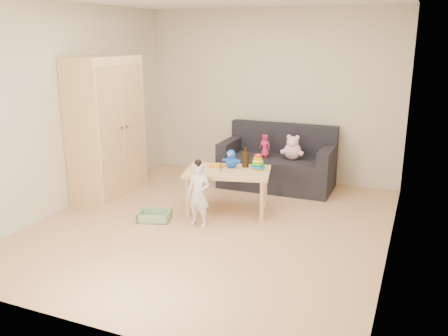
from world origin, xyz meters
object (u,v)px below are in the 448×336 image
at_px(sofa, 277,172).
at_px(play_table, 228,191).
at_px(toddler, 199,195).
at_px(wardrobe, 107,130).

distance_m(sofa, play_table, 1.27).
height_order(play_table, toddler, toddler).
distance_m(play_table, toddler, 0.59).
height_order(sofa, play_table, play_table).
height_order(wardrobe, sofa, wardrobe).
bearing_deg(sofa, play_table, -103.29).
distance_m(sofa, toddler, 1.86).
height_order(sofa, toddler, toddler).
height_order(wardrobe, toddler, wardrobe).
relative_size(wardrobe, sofa, 1.18).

